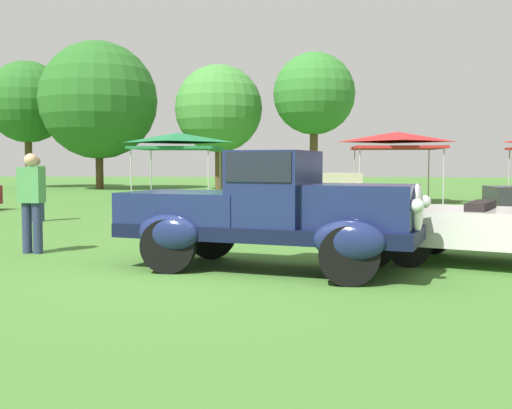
# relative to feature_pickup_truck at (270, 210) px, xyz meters

# --- Properties ---
(ground_plane) EXTENTS (120.00, 120.00, 0.00)m
(ground_plane) POSITION_rel_feature_pickup_truck_xyz_m (-0.69, -0.53, -0.86)
(ground_plane) COLOR #42752D
(feature_pickup_truck) EXTENTS (4.50, 2.67, 1.70)m
(feature_pickup_truck) POSITION_rel_feature_pickup_truck_xyz_m (0.00, 0.00, 0.00)
(feature_pickup_truck) COLOR black
(feature_pickup_truck) RESTS_ON ground_plane
(show_car_cream) EXTENTS (4.55, 1.78, 1.22)m
(show_car_cream) POSITION_rel_feature_pickup_truck_xyz_m (1.21, 10.71, -0.27)
(show_car_cream) COLOR beige
(show_car_cream) RESTS_ON ground_plane
(spectator_near_truck) EXTENTS (0.47, 0.43, 1.69)m
(spectator_near_truck) POSITION_rel_feature_pickup_truck_xyz_m (-6.57, 6.91, 0.05)
(spectator_near_truck) COLOR #283351
(spectator_near_truck) RESTS_ON ground_plane
(spectator_between_cars) EXTENTS (0.42, 0.28, 1.69)m
(spectator_between_cars) POSITION_rel_feature_pickup_truck_xyz_m (-4.12, 1.30, 0.05)
(spectator_between_cars) COLOR #283351
(spectator_between_cars) RESTS_ON ground_plane
(canopy_tent_left_field) EXTENTS (3.23, 3.23, 2.71)m
(canopy_tent_left_field) POSITION_rel_feature_pickup_truck_xyz_m (-4.70, 15.52, 1.56)
(canopy_tent_left_field) COLOR #B7B7BC
(canopy_tent_left_field) RESTS_ON ground_plane
(canopy_tent_center_field) EXTENTS (3.29, 3.29, 2.71)m
(canopy_tent_center_field) POSITION_rel_feature_pickup_truck_xyz_m (3.75, 15.56, 1.56)
(canopy_tent_center_field) COLOR #B7B7BC
(canopy_tent_center_field) RESTS_ON ground_plane
(treeline_far_left) EXTENTS (5.02, 5.02, 7.79)m
(treeline_far_left) POSITION_rel_feature_pickup_truck_xyz_m (-17.02, 28.88, 4.40)
(treeline_far_left) COLOR brown
(treeline_far_left) RESTS_ON ground_plane
(treeline_mid_left) EXTENTS (6.75, 6.75, 8.50)m
(treeline_mid_left) POSITION_rel_feature_pickup_truck_xyz_m (-11.77, 26.76, 4.25)
(treeline_mid_left) COLOR #47331E
(treeline_mid_left) RESTS_ON ground_plane
(treeline_center) EXTENTS (4.96, 4.96, 7.08)m
(treeline_center) POSITION_rel_feature_pickup_truck_xyz_m (-4.78, 26.79, 3.72)
(treeline_center) COLOR brown
(treeline_center) RESTS_ON ground_plane
(treeline_mid_right) EXTENTS (4.43, 4.43, 7.49)m
(treeline_mid_right) POSITION_rel_feature_pickup_truck_xyz_m (0.61, 25.67, 4.38)
(treeline_mid_right) COLOR brown
(treeline_mid_right) RESTS_ON ground_plane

